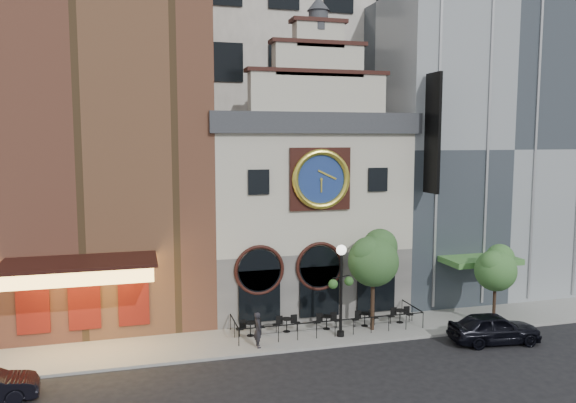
{
  "coord_description": "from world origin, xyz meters",
  "views": [
    {
      "loc": [
        -10.28,
        -26.53,
        10.85
      ],
      "look_at": [
        -1.34,
        6.0,
        7.06
      ],
      "focal_mm": 35.0,
      "sensor_mm": 36.0,
      "label": 1
    }
  ],
  "objects_px": {
    "bistro_2": "(327,321)",
    "tree_right": "(496,267)",
    "bistro_4": "(400,315)",
    "tree_left": "(374,257)",
    "lamppost": "(341,280)",
    "bistro_1": "(287,324)",
    "bistro_3": "(365,318)",
    "pedestrian": "(258,330)",
    "car_right": "(494,328)",
    "bistro_0": "(250,328)"
  },
  "relations": [
    {
      "from": "bistro_2",
      "to": "tree_right",
      "type": "relative_size",
      "value": 0.34
    },
    {
      "from": "bistro_4",
      "to": "tree_left",
      "type": "height_order",
      "value": "tree_left"
    },
    {
      "from": "lamppost",
      "to": "bistro_1",
      "type": "bearing_deg",
      "value": 132.63
    },
    {
      "from": "bistro_3",
      "to": "tree_left",
      "type": "height_order",
      "value": "tree_left"
    },
    {
      "from": "bistro_3",
      "to": "bistro_4",
      "type": "distance_m",
      "value": 2.23
    },
    {
      "from": "pedestrian",
      "to": "bistro_3",
      "type": "bearing_deg",
      "value": -78.43
    },
    {
      "from": "lamppost",
      "to": "tree_right",
      "type": "xyz_separation_m",
      "value": [
        9.1,
        -0.74,
        0.32
      ]
    },
    {
      "from": "car_right",
      "to": "lamppost",
      "type": "bearing_deg",
      "value": 77.2
    },
    {
      "from": "bistro_0",
      "to": "lamppost",
      "type": "xyz_separation_m",
      "value": [
        4.73,
        -1.33,
        2.66
      ]
    },
    {
      "from": "pedestrian",
      "to": "tree_right",
      "type": "height_order",
      "value": "tree_right"
    },
    {
      "from": "pedestrian",
      "to": "tree_left",
      "type": "relative_size",
      "value": 0.32
    },
    {
      "from": "lamppost",
      "to": "tree_left",
      "type": "height_order",
      "value": "tree_left"
    },
    {
      "from": "bistro_3",
      "to": "car_right",
      "type": "bearing_deg",
      "value": -34.33
    },
    {
      "from": "bistro_4",
      "to": "pedestrian",
      "type": "relative_size",
      "value": 0.86
    },
    {
      "from": "bistro_4",
      "to": "tree_left",
      "type": "distance_m",
      "value": 4.24
    },
    {
      "from": "car_right",
      "to": "tree_right",
      "type": "bearing_deg",
      "value": -28.33
    },
    {
      "from": "bistro_2",
      "to": "car_right",
      "type": "height_order",
      "value": "car_right"
    },
    {
      "from": "bistro_4",
      "to": "lamppost",
      "type": "xyz_separation_m",
      "value": [
        -4.15,
        -1.2,
        2.66
      ]
    },
    {
      "from": "bistro_0",
      "to": "lamppost",
      "type": "bearing_deg",
      "value": -15.66
    },
    {
      "from": "lamppost",
      "to": "tree_left",
      "type": "relative_size",
      "value": 0.89
    },
    {
      "from": "pedestrian",
      "to": "lamppost",
      "type": "height_order",
      "value": "lamppost"
    },
    {
      "from": "car_right",
      "to": "lamppost",
      "type": "xyz_separation_m",
      "value": [
        -7.68,
        2.75,
        2.46
      ]
    },
    {
      "from": "lamppost",
      "to": "tree_right",
      "type": "bearing_deg",
      "value": -23.45
    },
    {
      "from": "bistro_1",
      "to": "lamppost",
      "type": "distance_m",
      "value": 4.02
    },
    {
      "from": "bistro_1",
      "to": "car_right",
      "type": "height_order",
      "value": "car_right"
    },
    {
      "from": "bistro_2",
      "to": "bistro_0",
      "type": "bearing_deg",
      "value": 179.39
    },
    {
      "from": "car_right",
      "to": "pedestrian",
      "type": "height_order",
      "value": "pedestrian"
    },
    {
      "from": "bistro_4",
      "to": "tree_left",
      "type": "bearing_deg",
      "value": -162.78
    },
    {
      "from": "bistro_0",
      "to": "tree_left",
      "type": "relative_size",
      "value": 0.28
    },
    {
      "from": "bistro_3",
      "to": "lamppost",
      "type": "relative_size",
      "value": 0.31
    },
    {
      "from": "pedestrian",
      "to": "tree_left",
      "type": "distance_m",
      "value": 7.61
    },
    {
      "from": "bistro_3",
      "to": "bistro_4",
      "type": "relative_size",
      "value": 1.0
    },
    {
      "from": "bistro_3",
      "to": "lamppost",
      "type": "bearing_deg",
      "value": -148.44
    },
    {
      "from": "bistro_4",
      "to": "bistro_1",
      "type": "bearing_deg",
      "value": 177.94
    },
    {
      "from": "car_right",
      "to": "tree_left",
      "type": "height_order",
      "value": "tree_left"
    },
    {
      "from": "bistro_4",
      "to": "lamppost",
      "type": "relative_size",
      "value": 0.31
    },
    {
      "from": "car_right",
      "to": "lamppost",
      "type": "distance_m",
      "value": 8.52
    },
    {
      "from": "tree_right",
      "to": "tree_left",
      "type": "bearing_deg",
      "value": 169.25
    },
    {
      "from": "pedestrian",
      "to": "car_right",
      "type": "bearing_deg",
      "value": -102.59
    },
    {
      "from": "bistro_1",
      "to": "tree_left",
      "type": "distance_m",
      "value": 6.12
    },
    {
      "from": "lamppost",
      "to": "tree_right",
      "type": "relative_size",
      "value": 1.07
    },
    {
      "from": "bistro_0",
      "to": "bistro_3",
      "type": "distance_m",
      "value": 6.65
    },
    {
      "from": "pedestrian",
      "to": "bistro_4",
      "type": "bearing_deg",
      "value": -81.58
    },
    {
      "from": "bistro_0",
      "to": "bistro_2",
      "type": "bearing_deg",
      "value": -0.61
    },
    {
      "from": "bistro_1",
      "to": "pedestrian",
      "type": "distance_m",
      "value": 2.75
    },
    {
      "from": "bistro_4",
      "to": "car_right",
      "type": "distance_m",
      "value": 5.3
    },
    {
      "from": "bistro_4",
      "to": "tree_right",
      "type": "height_order",
      "value": "tree_right"
    },
    {
      "from": "bistro_1",
      "to": "pedestrian",
      "type": "xyz_separation_m",
      "value": [
        -2.02,
        -1.82,
        0.46
      ]
    },
    {
      "from": "bistro_0",
      "to": "bistro_4",
      "type": "height_order",
      "value": "same"
    },
    {
      "from": "bistro_0",
      "to": "car_right",
      "type": "xyz_separation_m",
      "value": [
        12.41,
        -4.08,
        0.2
      ]
    }
  ]
}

